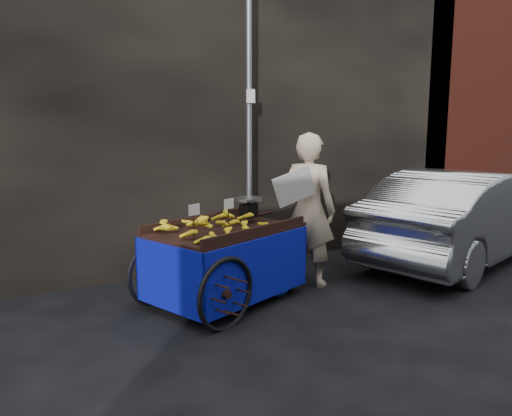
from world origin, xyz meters
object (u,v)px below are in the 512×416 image
vendor (308,210)px  plastic_bag (278,286)px  parked_car (463,216)px  banana_cart (222,237)px

vendor → plastic_bag: (-0.59, -0.25, -0.83)m
parked_car → plastic_bag: bearing=74.9°
vendor → plastic_bag: size_ratio=6.48×
plastic_bag → parked_car: (3.26, 0.07, 0.55)m
banana_cart → parked_car: parked_car is taller
vendor → parked_car: size_ratio=0.47×
vendor → plastic_bag: vendor is taller
banana_cart → plastic_bag: banana_cart is taller
plastic_bag → banana_cart: bearing=167.5°
banana_cart → vendor: bearing=-16.0°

